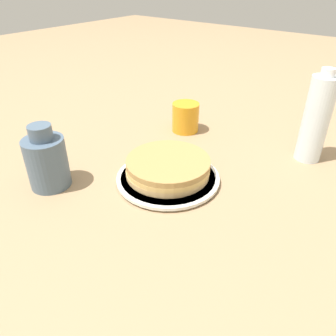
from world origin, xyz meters
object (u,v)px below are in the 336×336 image
Objects in this scene: pancake_stack at (168,167)px; water_bottle_near at (316,119)px; cream_jug at (47,161)px; plate at (168,178)px; juice_glass at (186,117)px.

pancake_stack is 0.36m from water_bottle_near.
cream_jug reaches higher than pancake_stack.
plate is at bearing 38.44° from pancake_stack.
juice_glass is at bearing -153.15° from pancake_stack.
plate is at bearing 27.26° from juice_glass.
plate is 1.03× the size of water_bottle_near.
cream_jug is (0.17, -0.19, 0.05)m from plate.
water_bottle_near is (-0.29, 0.21, 0.10)m from plate.
pancake_stack reaches higher than plate.
cream_jug is (0.18, -0.19, 0.03)m from pancake_stack.
plate is 0.27m from juice_glass.
water_bottle_near reaches higher than cream_jug.
juice_glass is at bearing -152.74° from plate.
water_bottle_near is (-0.06, 0.33, 0.06)m from juice_glass.
plate is 0.26m from cream_jug.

